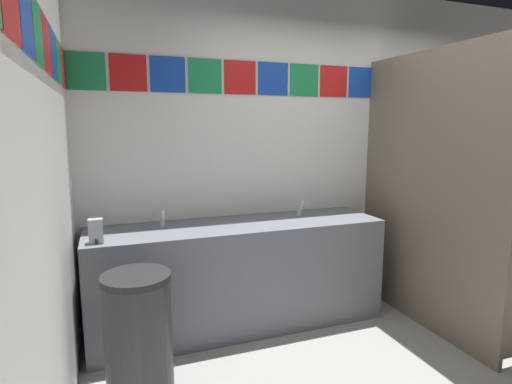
% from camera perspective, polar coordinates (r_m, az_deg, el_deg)
% --- Properties ---
extents(wall_back, '(4.37, 0.09, 2.78)m').
position_cam_1_polar(wall_back, '(3.86, 10.16, 6.07)').
color(wall_back, white).
rests_on(wall_back, ground_plane).
extents(wall_side, '(0.09, 3.10, 2.78)m').
position_cam_1_polar(wall_side, '(1.77, -29.35, 1.45)').
color(wall_side, white).
rests_on(wall_side, ground_plane).
extents(vanity_counter, '(2.30, 0.60, 0.84)m').
position_cam_1_polar(vanity_counter, '(3.35, -2.34, -11.28)').
color(vanity_counter, slate).
rests_on(vanity_counter, ground_plane).
extents(faucet_left, '(0.04, 0.10, 0.14)m').
position_cam_1_polar(faucet_left, '(3.18, -12.84, -3.87)').
color(faucet_left, silver).
rests_on(faucet_left, vanity_counter).
extents(faucet_right, '(0.04, 0.10, 0.14)m').
position_cam_1_polar(faucet_right, '(3.50, 6.14, -2.48)').
color(faucet_right, silver).
rests_on(faucet_right, vanity_counter).
extents(soap_dispenser, '(0.09, 0.09, 0.16)m').
position_cam_1_polar(soap_dispenser, '(2.89, -21.40, -5.08)').
color(soap_dispenser, '#B7BABF').
rests_on(soap_dispenser, vanity_counter).
extents(stall_divider, '(0.92, 1.53, 2.17)m').
position_cam_1_polar(stall_divider, '(3.41, 27.47, -0.49)').
color(stall_divider, '#726651').
rests_on(stall_divider, ground_plane).
extents(toilet, '(0.39, 0.49, 0.74)m').
position_cam_1_polar(toilet, '(4.27, 25.65, -9.36)').
color(toilet, white).
rests_on(toilet, ground_plane).
extents(trash_bin, '(0.39, 0.39, 0.77)m').
position_cam_1_polar(trash_bin, '(2.61, -16.00, -18.90)').
color(trash_bin, '#333338').
rests_on(trash_bin, ground_plane).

